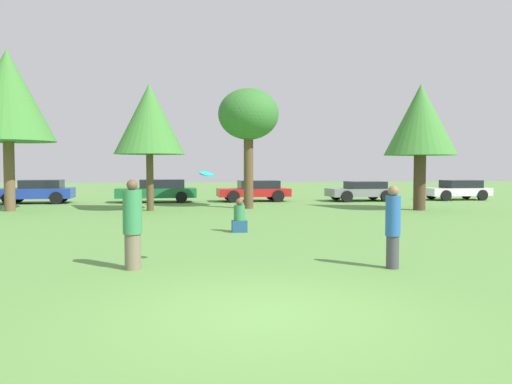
{
  "coord_description": "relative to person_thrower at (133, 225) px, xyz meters",
  "views": [
    {
      "loc": [
        -1.03,
        -6.94,
        2.04
      ],
      "look_at": [
        0.45,
        4.2,
        1.49
      ],
      "focal_mm": 35.8,
      "sensor_mm": 36.0,
      "label": 1
    }
  ],
  "objects": [
    {
      "name": "tree_2",
      "position": [
        4.03,
        14.52,
        3.62
      ],
      "size": [
        2.96,
        2.96,
        5.86
      ],
      "color": "brown",
      "rests_on": "ground"
    },
    {
      "name": "parked_car_green",
      "position": [
        -0.65,
        19.62,
        -0.21
      ],
      "size": [
        4.64,
        2.06,
        1.32
      ],
      "rotation": [
        0.0,
        0.0,
        3.2
      ],
      "color": "#196633",
      "rests_on": "ground"
    },
    {
      "name": "parked_car_red",
      "position": [
        5.01,
        19.65,
        -0.23
      ],
      "size": [
        4.32,
        2.19,
        1.24
      ],
      "rotation": [
        0.0,
        0.0,
        3.2
      ],
      "color": "red",
      "rests_on": "ground"
    },
    {
      "name": "person_catcher",
      "position": [
        5.17,
        -0.58,
        -0.05
      ],
      "size": [
        0.3,
        0.3,
        1.67
      ],
      "rotation": [
        0.0,
        0.0,
        3.03
      ],
      "color": "#3F3F47",
      "rests_on": "ground"
    },
    {
      "name": "tree_3",
      "position": [
        11.92,
        12.5,
        3.3
      ],
      "size": [
        3.34,
        3.34,
        5.93
      ],
      "color": "#473323",
      "rests_on": "ground"
    },
    {
      "name": "parked_car_white",
      "position": [
        17.62,
        19.26,
        -0.25
      ],
      "size": [
        3.99,
        2.02,
        1.23
      ],
      "rotation": [
        0.0,
        0.0,
        3.2
      ],
      "color": "silver",
      "rests_on": "ground"
    },
    {
      "name": "bystander_sitting",
      "position": [
        2.68,
        5.55,
        -0.47
      ],
      "size": [
        0.47,
        0.39,
        1.06
      ],
      "color": "navy",
      "rests_on": "ground"
    },
    {
      "name": "person_thrower",
      "position": [
        0.0,
        0.0,
        0.0
      ],
      "size": [
        0.38,
        0.38,
        1.8
      ],
      "rotation": [
        0.0,
        0.0,
        -0.11
      ],
      "color": "#726651",
      "rests_on": "ground"
    },
    {
      "name": "tree_1",
      "position": [
        -0.67,
        13.87,
        3.34
      ],
      "size": [
        3.25,
        3.25,
        5.88
      ],
      "color": "brown",
      "rests_on": "ground"
    },
    {
      "name": "tree_0",
      "position": [
        -7.09,
        14.5,
        4.39
      ],
      "size": [
        4.21,
        4.21,
        7.43
      ],
      "color": "brown",
      "rests_on": "ground"
    },
    {
      "name": "ground_plane",
      "position": [
        2.13,
        -3.36,
        -0.9
      ],
      "size": [
        120.0,
        120.0,
        0.0
      ],
      "primitive_type": "plane",
      "color": "#5B8E42"
    },
    {
      "name": "parked_car_blue",
      "position": [
        -7.26,
        19.57,
        -0.2
      ],
      "size": [
        4.01,
        2.24,
        1.32
      ],
      "rotation": [
        0.0,
        0.0,
        3.2
      ],
      "color": "#1E389E",
      "rests_on": "ground"
    },
    {
      "name": "parked_car_grey",
      "position": [
        11.41,
        19.1,
        -0.27
      ],
      "size": [
        4.01,
        2.25,
        1.18
      ],
      "rotation": [
        0.0,
        0.0,
        3.2
      ],
      "color": "slate",
      "rests_on": "ground"
    },
    {
      "name": "frisbee",
      "position": [
        1.47,
        0.03,
        1.0
      ],
      "size": [
        0.3,
        0.29,
        0.14
      ],
      "color": "#19B2D8"
    }
  ]
}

